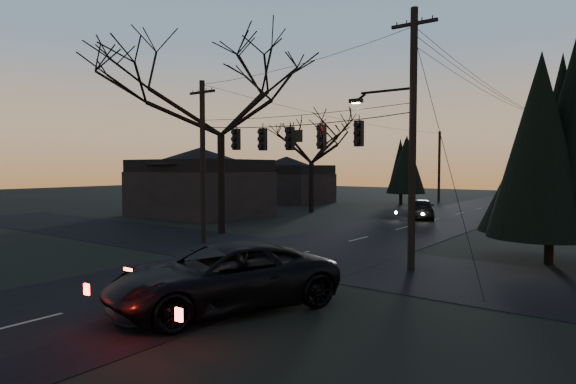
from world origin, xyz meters
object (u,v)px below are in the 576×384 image
Objects in this scene: utility_pole_right at (411,271)px; sedan_oncoming_a at (421,209)px; utility_pole_left at (204,243)px; utility_pole_far_r at (539,214)px; evergreen_right at (552,147)px; suv_near at (223,277)px; utility_pole_far_l at (439,202)px; bare_tree_left at (221,95)px.

sedan_oncoming_a is at bearing 110.09° from utility_pole_right.
utility_pole_left is 1.00× the size of utility_pole_far_r.
evergreen_right is 1.29× the size of suv_near.
utility_pole_right is 1.25× the size of utility_pole_far_l.
evergreen_right reaches higher than utility_pole_far_r.
sedan_oncoming_a is (-10.67, 13.44, -4.01)m from evergreen_right.
utility_pole_left is at bearing -60.65° from bare_tree_left.
bare_tree_left is (-13.28, 3.17, 8.28)m from utility_pole_right.
bare_tree_left reaches higher than evergreen_right.
utility_pole_right reaches higher than utility_pole_far_r.
sedan_oncoming_a is at bearing 128.44° from evergreen_right.
bare_tree_left is at bearing 119.35° from utility_pole_left.
evergreen_right is 1.79× the size of sedan_oncoming_a.
bare_tree_left is (-13.28, -24.83, 8.28)m from utility_pole_far_r.
utility_pole_right is at bearing -131.19° from evergreen_right.
sedan_oncoming_a is (-6.61, 18.08, 0.80)m from utility_pole_right.
utility_pole_right is 0.84× the size of bare_tree_left.
utility_pole_left reaches higher than sedan_oncoming_a.
bare_tree_left is at bearing -175.17° from evergreen_right.
sedan_oncoming_a is (6.67, 14.91, -7.48)m from bare_tree_left.
utility_pole_far_r is at bearing 67.67° from utility_pole_left.
utility_pole_left is 1.06× the size of utility_pole_far_l.
utility_pole_left is at bearing 52.27° from sedan_oncoming_a.
utility_pole_far_l is 1.23× the size of suv_near.
sedan_oncoming_a is at bearing -123.69° from utility_pole_far_r.
evergreen_right is at bearing 4.83° from bare_tree_left.
evergreen_right is 14.61m from suv_near.
utility_pole_far_l is (0.00, 36.00, 0.00)m from utility_pole_left.
utility_pole_left and utility_pole_far_r have the same top height.
utility_pole_far_l is at bearing 116.38° from evergreen_right.
suv_near reaches higher than sedan_oncoming_a.
evergreen_right reaches higher than sedan_oncoming_a.
sedan_oncoming_a is (-4.31, 26.01, -0.10)m from suv_near.
evergreen_right is at bearing 16.60° from utility_pole_left.
evergreen_right is (15.56, -31.36, 4.81)m from utility_pole_far_l.
suv_near is (-2.30, -7.93, 0.90)m from utility_pole_right.
evergreen_right is 17.63m from sedan_oncoming_a.
utility_pole_far_r is 1.31× the size of suv_near.
utility_pole_far_l is at bearing 124.68° from suv_near.
utility_pole_far_l is (-11.50, 8.00, 0.00)m from utility_pole_far_r.
utility_pole_right is at bearing -13.43° from bare_tree_left.
suv_near is at bearing -45.30° from bare_tree_left.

